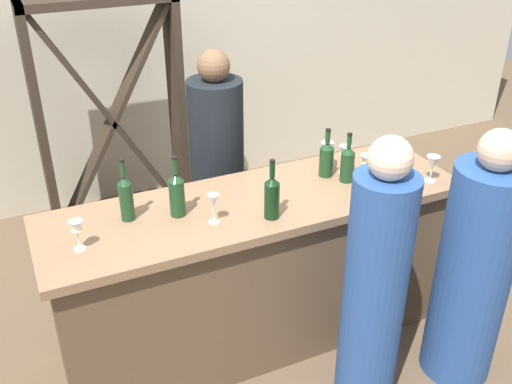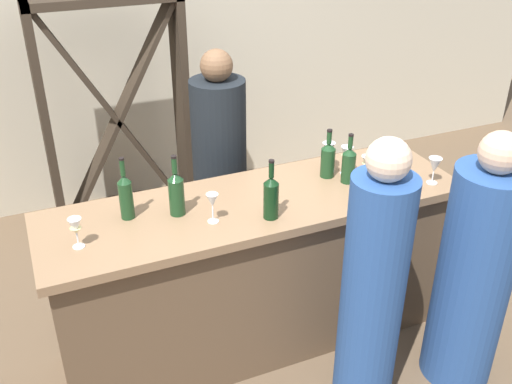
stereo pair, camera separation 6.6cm
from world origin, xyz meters
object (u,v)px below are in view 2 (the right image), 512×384
(wine_bottle_second_right_olive_green, at_px, (328,159))
(wine_rack, at_px, (117,120))
(wine_glass_near_left, at_px, (435,166))
(wine_glass_near_right, at_px, (76,228))
(wine_glass_far_left, at_px, (368,163))
(wine_bottle_center_dark_green, at_px, (271,196))
(wine_glass_far_right, at_px, (329,151))
(wine_bottle_second_left_olive_green, at_px, (176,192))
(wine_glass_far_center, at_px, (347,155))
(wine_bottle_leftmost_olive_green, at_px, (126,195))
(person_right_guest, at_px, (220,178))
(person_center_guest, at_px, (373,293))
(wine_bottle_rightmost_olive_green, at_px, (349,164))
(person_left_guest, at_px, (474,274))
(wine_glass_near_center, at_px, (212,202))

(wine_bottle_second_right_olive_green, bearing_deg, wine_rack, 120.71)
(wine_rack, distance_m, wine_glass_near_left, 2.36)
(wine_glass_near_right, bearing_deg, wine_glass_far_left, 1.88)
(wine_bottle_center_dark_green, height_order, wine_glass_far_right, wine_bottle_center_dark_green)
(wine_rack, height_order, wine_glass_far_right, wine_rack)
(wine_bottle_second_left_olive_green, height_order, wine_glass_far_center, wine_bottle_second_left_olive_green)
(wine_glass_near_left, bearing_deg, wine_glass_far_left, 150.49)
(wine_bottle_leftmost_olive_green, height_order, wine_bottle_second_left_olive_green, wine_bottle_leftmost_olive_green)
(wine_bottle_second_left_olive_green, xyz_separation_m, wine_glass_near_right, (-0.52, -0.11, -0.02))
(wine_bottle_second_right_olive_green, height_order, wine_glass_far_center, wine_bottle_second_right_olive_green)
(wine_glass_near_right, height_order, wine_glass_far_left, wine_glass_near_right)
(wine_bottle_leftmost_olive_green, distance_m, wine_glass_near_right, 0.33)
(wine_glass_near_right, bearing_deg, wine_glass_near_left, -3.77)
(wine_bottle_second_left_olive_green, height_order, person_right_guest, person_right_guest)
(wine_glass_far_right, xyz_separation_m, person_center_guest, (-0.21, -0.85, -0.37))
(person_right_guest, bearing_deg, person_center_guest, -9.34)
(wine_bottle_rightmost_olive_green, xyz_separation_m, person_center_guest, (-0.23, -0.66, -0.36))
(wine_glass_far_center, height_order, person_left_guest, person_left_guest)
(wine_rack, relative_size, person_right_guest, 1.12)
(wine_rack, height_order, wine_bottle_second_left_olive_green, wine_rack)
(wine_glass_near_left, bearing_deg, wine_glass_near_right, 176.23)
(wine_glass_near_right, height_order, wine_glass_far_right, wine_glass_far_right)
(wine_bottle_second_left_olive_green, xyz_separation_m, wine_glass_near_left, (1.43, -0.24, -0.02))
(wine_bottle_rightmost_olive_green, bearing_deg, wine_glass_near_right, -177.17)
(wine_glass_near_right, distance_m, person_center_guest, 1.46)
(person_center_guest, bearing_deg, wine_glass_near_center, 58.06)
(wine_glass_far_center, bearing_deg, person_center_guest, -109.73)
(wine_rack, xyz_separation_m, wine_glass_near_center, (0.14, -1.77, 0.19))
(wine_bottle_second_left_olive_green, distance_m, wine_glass_near_left, 1.45)
(wine_glass_near_left, bearing_deg, person_center_guest, -145.65)
(wine_glass_near_right, distance_m, wine_glass_far_left, 1.63)
(wine_bottle_second_left_olive_green, relative_size, wine_bottle_rightmost_olive_green, 1.12)
(wine_bottle_leftmost_olive_green, relative_size, person_left_guest, 0.23)
(wine_bottle_second_left_olive_green, distance_m, person_center_guest, 1.10)
(wine_glass_far_left, bearing_deg, wine_glass_near_center, -174.79)
(wine_glass_near_left, xyz_separation_m, wine_glass_far_left, (-0.32, 0.18, -0.00))
(wine_bottle_center_dark_green, bearing_deg, wine_bottle_second_left_olive_green, 152.48)
(person_right_guest, bearing_deg, wine_glass_near_left, 24.28)
(wine_bottle_center_dark_green, bearing_deg, wine_bottle_second_right_olive_green, 30.62)
(wine_glass_far_right, bearing_deg, wine_glass_far_left, -56.90)
(wine_bottle_second_left_olive_green, bearing_deg, wine_glass_near_right, -167.81)
(person_left_guest, bearing_deg, wine_glass_far_center, 31.77)
(wine_bottle_center_dark_green, bearing_deg, person_center_guest, -54.15)
(wine_bottle_second_left_olive_green, distance_m, wine_bottle_rightmost_olive_green, 1.00)
(person_left_guest, bearing_deg, wine_glass_near_center, 72.97)
(wine_glass_far_left, height_order, wine_glass_far_right, wine_glass_far_right)
(wine_bottle_second_left_olive_green, bearing_deg, person_center_guest, -42.12)
(wine_bottle_leftmost_olive_green, relative_size, wine_bottle_center_dark_green, 1.04)
(wine_bottle_center_dark_green, bearing_deg, wine_glass_far_left, 13.46)
(wine_glass_far_right, relative_size, person_right_guest, 0.10)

